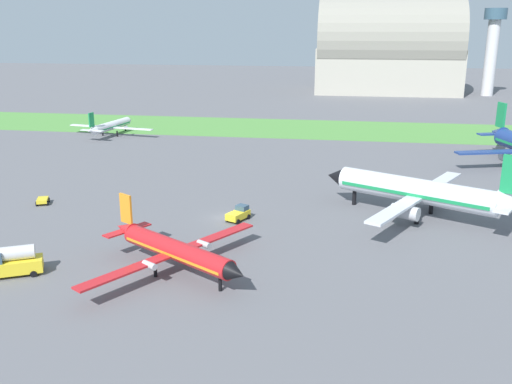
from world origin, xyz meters
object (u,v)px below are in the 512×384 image
(airplane_foreground_turboprop, at_px, (174,249))
(control_tower, at_px, (492,44))
(baggage_cart_midfield, at_px, (43,200))
(pushback_tug_by_runway, at_px, (239,214))
(fuel_truck_near_gate, at_px, (9,262))
(airplane_midfield_jet, at_px, (419,192))
(airplane_taxiing_turboprop, at_px, (111,126))

(airplane_foreground_turboprop, xyz_separation_m, control_tower, (69.80, 173.23, 16.35))
(baggage_cart_midfield, xyz_separation_m, pushback_tug_by_runway, (30.52, -2.40, 0.34))
(fuel_truck_near_gate, xyz_separation_m, pushback_tug_by_runway, (20.87, 21.59, -0.67))
(fuel_truck_near_gate, xyz_separation_m, baggage_cart_midfield, (-9.65, 23.99, -1.01))
(pushback_tug_by_runway, bearing_deg, control_tower, 1.81)
(airplane_midfield_jet, distance_m, control_tower, 156.63)
(airplane_taxiing_turboprop, relative_size, fuel_truck_near_gate, 3.24)
(airplane_taxiing_turboprop, distance_m, airplane_foreground_turboprop, 83.09)
(baggage_cart_midfield, height_order, control_tower, control_tower)
(airplane_taxiing_turboprop, height_order, control_tower, control_tower)
(pushback_tug_by_runway, bearing_deg, baggage_cart_midfield, 110.37)
(airplane_foreground_turboprop, distance_m, baggage_cart_midfield, 33.71)
(fuel_truck_near_gate, height_order, baggage_cart_midfield, fuel_truck_near_gate)
(fuel_truck_near_gate, distance_m, baggage_cart_midfield, 25.88)
(fuel_truck_near_gate, xyz_separation_m, control_tower, (87.02, 176.97, 17.41))
(airplane_midfield_jet, xyz_separation_m, pushback_tug_by_runway, (-24.50, -5.16, -2.86))
(airplane_taxiing_turboprop, height_order, baggage_cart_midfield, airplane_taxiing_turboprop)
(airplane_midfield_jet, xyz_separation_m, fuel_truck_near_gate, (-45.38, -26.75, -2.19))
(baggage_cart_midfield, bearing_deg, fuel_truck_near_gate, 0.10)
(airplane_taxiing_turboprop, xyz_separation_m, baggage_cart_midfield, (11.76, -53.31, -1.88))
(baggage_cart_midfield, xyz_separation_m, control_tower, (96.66, 152.98, 18.42))
(baggage_cart_midfield, height_order, pushback_tug_by_runway, pushback_tug_by_runway)
(airplane_midfield_jet, distance_m, baggage_cart_midfield, 55.19)
(airplane_taxiing_turboprop, relative_size, baggage_cart_midfield, 7.80)
(airplane_taxiing_turboprop, relative_size, airplane_foreground_turboprop, 1.05)
(control_tower, bearing_deg, baggage_cart_midfield, -122.29)
(baggage_cart_midfield, bearing_deg, airplane_taxiing_turboprop, 170.63)
(airplane_taxiing_turboprop, relative_size, airplane_midfield_jet, 0.82)
(airplane_foreground_turboprop, relative_size, control_tower, 0.67)
(pushback_tug_by_runway, xyz_separation_m, control_tower, (66.14, 155.38, 18.07))
(airplane_foreground_turboprop, relative_size, baggage_cart_midfield, 7.40)
(airplane_taxiing_turboprop, height_order, pushback_tug_by_runway, airplane_taxiing_turboprop)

